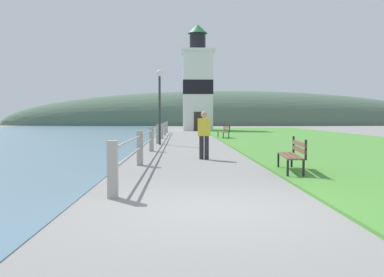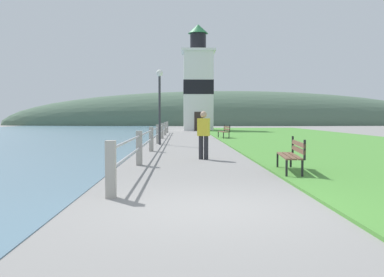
{
  "view_description": "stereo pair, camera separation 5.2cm",
  "coord_description": "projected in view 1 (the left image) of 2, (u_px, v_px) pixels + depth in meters",
  "views": [
    {
      "loc": [
        -0.56,
        -6.79,
        1.49
      ],
      "look_at": [
        0.08,
        16.42,
        0.3
      ],
      "focal_mm": 40.0,
      "sensor_mm": 36.0,
      "label": 1
    },
    {
      "loc": [
        -0.51,
        -6.79,
        1.49
      ],
      "look_at": [
        0.08,
        16.42,
        0.3
      ],
      "focal_mm": 40.0,
      "sensor_mm": 36.0,
      "label": 2
    }
  ],
  "objects": [
    {
      "name": "person_strolling",
      "position": [
        204.0,
        133.0,
        14.85
      ],
      "size": [
        0.45,
        0.32,
        1.68
      ],
      "rotation": [
        0.0,
        0.0,
        1.31
      ],
      "color": "#28282D",
      "rests_on": "ground_plane"
    },
    {
      "name": "distant_hillside",
      "position": [
        229.0,
        125.0,
        75.47
      ],
      "size": [
        80.0,
        16.0,
        12.0
      ],
      "color": "#4C6651",
      "rests_on": "ground_plane"
    },
    {
      "name": "lighthouse",
      "position": [
        198.0,
        85.0,
        45.97
      ],
      "size": [
        3.59,
        3.59,
        11.36
      ],
      "color": "white",
      "rests_on": "ground_plane"
    },
    {
      "name": "park_bench_midway",
      "position": [
        225.0,
        131.0,
        28.84
      ],
      "size": [
        0.66,
        1.83,
        0.94
      ],
      "rotation": [
        0.0,
        0.0,
        3.25
      ],
      "color": "brown",
      "rests_on": "ground_plane"
    },
    {
      "name": "lamp_post",
      "position": [
        160.0,
        93.0,
        22.53
      ],
      "size": [
        0.36,
        0.36,
        3.96
      ],
      "color": "#333338",
      "rests_on": "ground_plane"
    },
    {
      "name": "grass_verge",
      "position": [
        317.0,
        140.0,
        26.3
      ],
      "size": [
        12.0,
        57.74,
        0.06
      ],
      "color": "#4C8E38",
      "rests_on": "ground_plane"
    },
    {
      "name": "ground_plane",
      "position": [
        215.0,
        209.0,
        6.87
      ],
      "size": [
        160.0,
        160.0,
        0.0
      ],
      "primitive_type": "plane",
      "color": "gray"
    },
    {
      "name": "seawall_railing",
      "position": [
        158.0,
        132.0,
        23.62
      ],
      "size": [
        0.18,
        31.9,
        1.05
      ],
      "color": "#A8A399",
      "rests_on": "ground_plane"
    },
    {
      "name": "park_bench_near",
      "position": [
        293.0,
        153.0,
        11.12
      ],
      "size": [
        0.68,
        1.98,
        0.94
      ],
      "rotation": [
        0.0,
        0.0,
        3.03
      ],
      "color": "brown",
      "rests_on": "ground_plane"
    }
  ]
}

